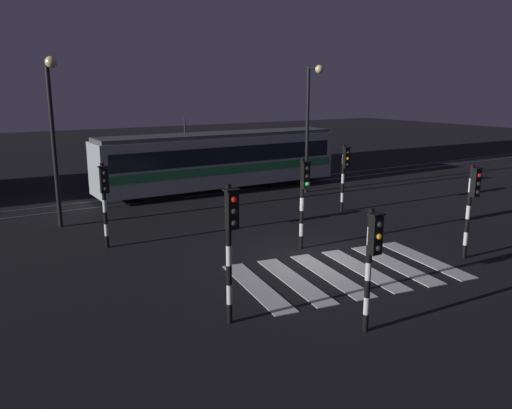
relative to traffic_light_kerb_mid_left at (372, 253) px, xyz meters
name	(u,v)px	position (x,y,z in m)	size (l,w,h in m)	color
ground_plane	(316,259)	(2.32, 4.92, -2.00)	(120.00, 120.00, 0.00)	black
rail_near	(179,198)	(2.32, 16.50, -1.99)	(80.00, 0.12, 0.03)	#59595E
rail_far	(169,193)	(2.32, 17.94, -1.99)	(80.00, 0.12, 0.03)	#59595E
crosswalk_zebra	(347,272)	(2.32, 3.36, -1.99)	(7.46, 5.10, 0.02)	silver
traffic_light_kerb_mid_left	(372,253)	(0.00, 0.00, 0.00)	(0.36, 0.42, 3.04)	black
traffic_light_median_centre	(304,190)	(2.58, 6.02, 0.18)	(0.36, 0.42, 3.31)	black
traffic_light_corner_near_right	(472,198)	(6.69, 2.20, 0.13)	(0.36, 0.42, 3.24)	black
traffic_light_corner_near_left	(230,234)	(-2.56, 2.12, 0.32)	(0.36, 0.42, 3.51)	black
traffic_light_corner_far_right	(345,168)	(7.66, 9.60, 0.07)	(0.36, 0.42, 3.14)	black
traffic_light_corner_far_left	(104,193)	(-3.37, 9.86, 0.05)	(0.36, 0.42, 3.12)	black
street_lamp_trackside_right	(311,113)	(8.99, 13.95, 2.37)	(0.44, 1.21, 6.85)	black
street_lamp_trackside_left	(53,122)	(-4.21, 13.60, 2.38)	(0.44, 1.21, 6.88)	black
tram	(220,160)	(5.21, 17.22, -0.26)	(14.21, 2.58, 4.15)	#B2BCC1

